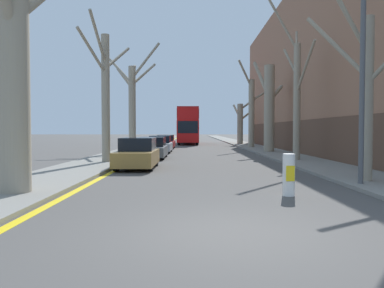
# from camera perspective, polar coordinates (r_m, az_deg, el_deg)

# --- Properties ---
(ground_plane) EXTENTS (300.00, 300.00, 0.00)m
(ground_plane) POSITION_cam_1_polar(r_m,az_deg,el_deg) (6.71, 5.35, -13.45)
(ground_plane) COLOR #4C4947
(sidewalk_left) EXTENTS (2.95, 120.00, 0.12)m
(sidewalk_left) POSITION_cam_1_polar(r_m,az_deg,el_deg) (56.69, -5.31, 0.37)
(sidewalk_left) COLOR gray
(sidewalk_left) RESTS_ON ground
(sidewalk_right) EXTENTS (2.95, 120.00, 0.12)m
(sidewalk_right) POSITION_cam_1_polar(r_m,az_deg,el_deg) (56.81, 6.25, 0.37)
(sidewalk_right) COLOR gray
(sidewalk_right) RESTS_ON ground
(building_facade_right) EXTENTS (10.08, 41.00, 13.07)m
(building_facade_right) POSITION_cam_1_polar(r_m,az_deg,el_deg) (33.22, 22.89, 10.14)
(building_facade_right) COLOR #93664C
(building_facade_right) RESTS_ON ground
(kerb_line_stripe) EXTENTS (0.24, 120.00, 0.01)m
(kerb_line_stripe) POSITION_cam_1_polar(r_m,az_deg,el_deg) (56.56, -3.64, 0.31)
(kerb_line_stripe) COLOR yellow
(kerb_line_stripe) RESTS_ON ground
(street_tree_left_0) EXTENTS (3.30, 3.72, 7.41)m
(street_tree_left_0) POSITION_cam_1_polar(r_m,az_deg,el_deg) (11.28, -25.80, 9.09)
(street_tree_left_0) COLOR gray
(street_tree_left_0) RESTS_ON ground
(street_tree_left_1) EXTENTS (1.85, 4.48, 7.52)m
(street_tree_left_1) POSITION_cam_1_polar(r_m,az_deg,el_deg) (20.44, -13.23, 7.60)
(street_tree_left_1) COLOR gray
(street_tree_left_1) RESTS_ON ground
(street_tree_left_2) EXTENTS (4.41, 3.61, 8.70)m
(street_tree_left_2) POSITION_cam_1_polar(r_m,az_deg,el_deg) (29.94, -9.20, 6.46)
(street_tree_left_2) COLOR gray
(street_tree_left_2) RESTS_ON ground
(street_tree_right_0) EXTENTS (2.70, 2.31, 6.75)m
(street_tree_right_0) POSITION_cam_1_polar(r_m,az_deg,el_deg) (13.74, 24.65, 7.27)
(street_tree_right_0) COLOR gray
(street_tree_right_0) RESTS_ON ground
(street_tree_right_1) EXTENTS (2.19, 4.35, 9.45)m
(street_tree_right_1) POSITION_cam_1_polar(r_m,az_deg,el_deg) (22.40, 15.46, 7.57)
(street_tree_right_1) COLOR gray
(street_tree_right_1) RESTS_ON ground
(street_tree_right_2) EXTENTS (2.59, 2.43, 7.33)m
(street_tree_right_2) POSITION_cam_1_polar(r_m,az_deg,el_deg) (29.97, 11.50, 5.64)
(street_tree_right_2) COLOR gray
(street_tree_right_2) RESTS_ON ground
(street_tree_right_3) EXTENTS (4.50, 2.35, 8.64)m
(street_tree_right_3) POSITION_cam_1_polar(r_m,az_deg,el_deg) (37.82, 8.96, 5.10)
(street_tree_right_3) COLOR gray
(street_tree_right_3) RESTS_ON ground
(street_tree_right_4) EXTENTS (3.30, 1.88, 6.21)m
(street_tree_right_4) POSITION_cam_1_polar(r_m,az_deg,el_deg) (46.31, 7.29, 3.34)
(street_tree_right_4) COLOR gray
(street_tree_right_4) RESTS_ON ground
(double_decker_bus) EXTENTS (2.61, 11.69, 4.55)m
(double_decker_bus) POSITION_cam_1_polar(r_m,az_deg,el_deg) (48.79, -0.72, 3.04)
(double_decker_bus) COLOR red
(double_decker_bus) RESTS_ON ground
(parked_car_0) EXTENTS (1.73, 4.00, 1.44)m
(parked_car_0) POSITION_cam_1_polar(r_m,az_deg,el_deg) (17.75, -8.45, -1.52)
(parked_car_0) COLOR olive
(parked_car_0) RESTS_ON ground
(parked_car_1) EXTENTS (1.81, 4.27, 1.36)m
(parked_car_1) POSITION_cam_1_polar(r_m,az_deg,el_deg) (24.00, -6.28, -0.65)
(parked_car_1) COLOR #4C5156
(parked_car_1) RESTS_ON ground
(parked_car_2) EXTENTS (1.80, 4.53, 1.35)m
(parked_car_2) POSITION_cam_1_polar(r_m,az_deg,el_deg) (30.13, -5.03, -0.08)
(parked_car_2) COLOR #9EA3AD
(parked_car_2) RESTS_ON ground
(parked_car_3) EXTENTS (1.70, 4.17, 1.33)m
(parked_car_3) POSITION_cam_1_polar(r_m,az_deg,el_deg) (36.55, -4.18, 0.29)
(parked_car_3) COLOR maroon
(parked_car_3) RESTS_ON ground
(lamp_post) EXTENTS (1.40, 0.20, 7.88)m
(lamp_post) POSITION_cam_1_polar(r_m,az_deg,el_deg) (13.08, 24.02, 13.43)
(lamp_post) COLOR #4C4F54
(lamp_post) RESTS_ON ground
(traffic_bollard) EXTENTS (0.33, 0.34, 1.15)m
(traffic_bollard) POSITION_cam_1_polar(r_m,az_deg,el_deg) (10.58, 14.37, -4.57)
(traffic_bollard) COLOR white
(traffic_bollard) RESTS_ON ground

